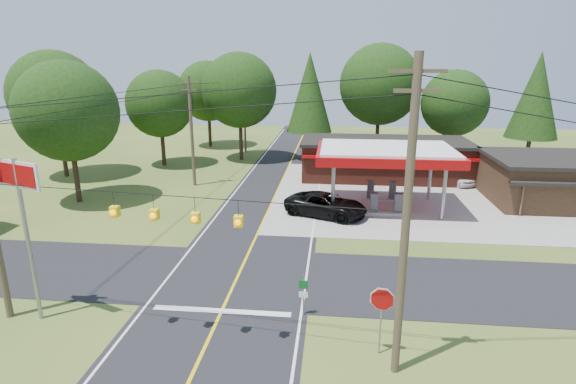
# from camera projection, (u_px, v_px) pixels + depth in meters

# --- Properties ---
(ground) EXTENTS (120.00, 120.00, 0.00)m
(ground) POSITION_uv_depth(u_px,v_px,m) (238.00, 276.00, 24.32)
(ground) COLOR #3D571E
(ground) RESTS_ON ground
(main_highway) EXTENTS (8.00, 120.00, 0.02)m
(main_highway) POSITION_uv_depth(u_px,v_px,m) (238.00, 276.00, 24.32)
(main_highway) COLOR black
(main_highway) RESTS_ON ground
(cross_road) EXTENTS (70.00, 7.00, 0.02)m
(cross_road) POSITION_uv_depth(u_px,v_px,m) (238.00, 276.00, 24.32)
(cross_road) COLOR black
(cross_road) RESTS_ON ground
(lane_center_yellow) EXTENTS (0.15, 110.00, 0.00)m
(lane_center_yellow) POSITION_uv_depth(u_px,v_px,m) (238.00, 276.00, 24.32)
(lane_center_yellow) COLOR yellow
(lane_center_yellow) RESTS_ON main_highway
(gas_canopy) EXTENTS (10.60, 7.40, 4.88)m
(gas_canopy) POSITION_uv_depth(u_px,v_px,m) (386.00, 155.00, 34.65)
(gas_canopy) COLOR gray
(gas_canopy) RESTS_ON ground
(convenience_store) EXTENTS (16.40, 7.55, 3.80)m
(convenience_store) POSITION_uv_depth(u_px,v_px,m) (384.00, 159.00, 44.74)
(convenience_store) COLOR #5F261B
(convenience_store) RESTS_ON ground
(utility_pole_near_right) EXTENTS (1.80, 0.30, 11.50)m
(utility_pole_near_right) POSITION_uv_depth(u_px,v_px,m) (406.00, 222.00, 15.23)
(utility_pole_near_right) COLOR #473828
(utility_pole_near_right) RESTS_ON ground
(utility_pole_far_left) EXTENTS (1.80, 0.30, 10.00)m
(utility_pole_far_left) POSITION_uv_depth(u_px,v_px,m) (192.00, 130.00, 40.87)
(utility_pole_far_left) COLOR #473828
(utility_pole_far_left) RESTS_ON ground
(utility_pole_north) EXTENTS (0.30, 0.30, 9.50)m
(utility_pole_north) POSITION_uv_depth(u_px,v_px,m) (245.00, 115.00, 57.08)
(utility_pole_north) COLOR #473828
(utility_pole_north) RESTS_ON ground
(overhead_beacons) EXTENTS (17.04, 2.04, 1.03)m
(overhead_beacons) POSITION_uv_depth(u_px,v_px,m) (173.00, 198.00, 16.96)
(overhead_beacons) COLOR black
(overhead_beacons) RESTS_ON ground
(treeline_backdrop) EXTENTS (70.27, 51.59, 13.30)m
(treeline_backdrop) POSITION_uv_depth(u_px,v_px,m) (294.00, 100.00, 45.09)
(treeline_backdrop) COLOR #332316
(treeline_backdrop) RESTS_ON ground
(suv_car) EXTENTS (7.99, 7.99, 1.71)m
(suv_car) POSITION_uv_depth(u_px,v_px,m) (326.00, 205.00, 33.68)
(suv_car) COLOR black
(suv_car) RESTS_ON ground
(sedan_car) EXTENTS (5.44, 5.44, 1.41)m
(sedan_car) POSITION_uv_depth(u_px,v_px,m) (456.00, 177.00, 42.53)
(sedan_car) COLOR white
(sedan_car) RESTS_ON ground
(big_stop_sign) EXTENTS (2.59, 1.06, 7.39)m
(big_stop_sign) POSITION_uv_depth(u_px,v_px,m) (21.00, 201.00, 18.79)
(big_stop_sign) COLOR gray
(big_stop_sign) RESTS_ON ground
(octagonal_stop_sign) EXTENTS (0.98, 0.22, 2.90)m
(octagonal_stop_sign) POSITION_uv_depth(u_px,v_px,m) (382.00, 304.00, 17.27)
(octagonal_stop_sign) COLOR gray
(octagonal_stop_sign) RESTS_ON ground
(route_sign_post) EXTENTS (0.41, 0.11, 2.02)m
(route_sign_post) POSITION_uv_depth(u_px,v_px,m) (303.00, 292.00, 20.25)
(route_sign_post) COLOR gray
(route_sign_post) RESTS_ON ground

